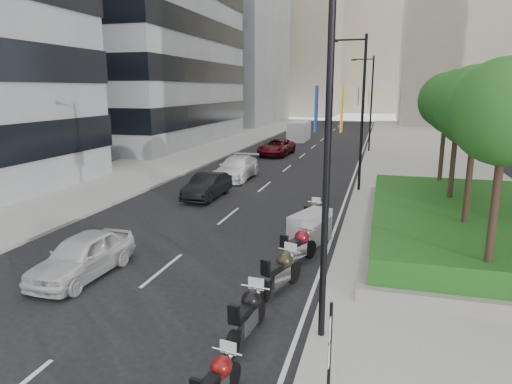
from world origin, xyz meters
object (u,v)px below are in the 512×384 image
at_px(lamp_post_2, 370,99).
at_px(motorcycle_5, 310,229).
at_px(car_b, 207,186).
at_px(car_d, 276,147).
at_px(motorcycle_1, 216,384).
at_px(delivery_van, 299,132).
at_px(lamp_post_1, 360,106).
at_px(motorcycle_2, 247,315).
at_px(parking_sign, 329,358).
at_px(motorcycle_6, 312,215).
at_px(car_c, 237,168).
at_px(motorcycle_3, 280,272).
at_px(car_a, 82,256).
at_px(lamp_post_0, 321,133).
at_px(motorcycle_4, 298,247).

height_order(lamp_post_2, motorcycle_5, lamp_post_2).
distance_m(car_b, car_d, 17.47).
xyz_separation_m(motorcycle_1, delivery_van, (-6.71, 46.03, 0.50)).
distance_m(lamp_post_1, motorcycle_2, 18.03).
height_order(parking_sign, motorcycle_2, parking_sign).
xyz_separation_m(lamp_post_2, car_b, (-8.01, -21.76, -4.37)).
bearing_deg(motorcycle_6, lamp_post_2, 5.30).
bearing_deg(motorcycle_2, car_c, 24.71).
relative_size(motorcycle_1, motorcycle_3, 0.87).
bearing_deg(car_a, delivery_van, 92.55).
xyz_separation_m(parking_sign, car_d, (-8.68, 33.72, -0.71)).
relative_size(lamp_post_0, car_d, 1.67).
relative_size(lamp_post_2, motorcycle_2, 3.88).
bearing_deg(lamp_post_1, car_d, 120.33).
bearing_deg(motorcycle_2, motorcycle_6, 5.19).
bearing_deg(car_c, motorcycle_2, -71.38).
bearing_deg(parking_sign, car_b, 118.07).
bearing_deg(car_a, parking_sign, -27.35).
bearing_deg(lamp_post_2, motorcycle_1, -92.21).
relative_size(lamp_post_1, motorcycle_3, 3.96).
bearing_deg(car_a, motorcycle_5, 39.27).
distance_m(lamp_post_1, parking_sign, 20.33).
relative_size(lamp_post_0, motorcycle_6, 4.11).
distance_m(motorcycle_2, motorcycle_3, 2.81).
bearing_deg(motorcycle_6, car_c, 42.60).
height_order(motorcycle_6, car_d, car_d).
xyz_separation_m(parking_sign, motorcycle_1, (-2.12, 0.00, -0.93)).
bearing_deg(motorcycle_3, lamp_post_1, 13.88).
distance_m(lamp_post_0, lamp_post_1, 17.00).
bearing_deg(motorcycle_6, parking_sign, -161.63).
bearing_deg(motorcycle_1, delivery_van, 17.91).
height_order(car_d, delivery_van, delivery_van).
distance_m(parking_sign, motorcycle_1, 2.32).
bearing_deg(motorcycle_1, car_c, 26.44).
bearing_deg(motorcycle_2, delivery_van, 14.76).
height_order(lamp_post_0, car_a, lamp_post_0).
bearing_deg(motorcycle_4, delivery_van, 33.12).
xyz_separation_m(car_b, car_c, (-0.09, 5.68, 0.07)).
xyz_separation_m(motorcycle_3, car_a, (-6.49, -0.57, 0.08)).
distance_m(motorcycle_5, car_d, 24.77).
xyz_separation_m(motorcycle_2, motorcycle_3, (0.20, 2.81, 0.01)).
xyz_separation_m(motorcycle_6, car_b, (-6.56, 4.13, 0.11)).
relative_size(motorcycle_5, delivery_van, 0.44).
height_order(motorcycle_6, car_c, car_c).
distance_m(lamp_post_0, delivery_van, 43.98).
xyz_separation_m(motorcycle_4, motorcycle_6, (-0.16, 4.41, -0.06)).
distance_m(lamp_post_2, motorcycle_4, 30.65).
bearing_deg(lamp_post_2, motorcycle_6, -93.20).
distance_m(car_b, delivery_van, 29.79).
relative_size(motorcycle_6, car_d, 0.41).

